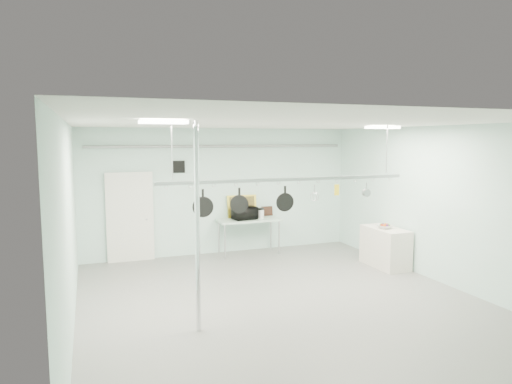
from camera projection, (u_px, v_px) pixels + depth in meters
name	position (u px, v px, depth m)	size (l,w,h in m)	color
floor	(284.00, 304.00, 8.15)	(8.00, 8.00, 0.00)	gray
ceiling	(286.00, 124.00, 7.78)	(7.00, 8.00, 0.02)	silver
back_wall	(222.00, 191.00, 11.68)	(7.00, 0.02, 3.20)	silver
right_wall	(444.00, 205.00, 9.17)	(0.02, 8.00, 3.20)	silver
door	(130.00, 218.00, 10.90)	(1.10, 0.10, 2.20)	silver
wall_vent	(179.00, 167.00, 11.21)	(0.30, 0.04, 0.30)	black
conduit_pipe	(222.00, 146.00, 11.46)	(0.07, 0.07, 6.60)	gray
chrome_pole	(197.00, 228.00, 6.82)	(0.08, 0.08, 3.20)	silver
prep_table	(249.00, 222.00, 11.61)	(1.60, 0.70, 0.91)	#B3D2C2
side_cabinet	(385.00, 247.00, 10.49)	(0.60, 1.20, 0.90)	silver
pot_rack	(289.00, 178.00, 8.24)	(4.80, 0.06, 1.00)	#B7B7BC
light_panel_left	(163.00, 122.00, 6.28)	(0.65, 0.30, 0.05)	white
light_panel_right	(383.00, 127.00, 9.17)	(0.65, 0.30, 0.05)	white
microwave	(245.00, 213.00, 11.52)	(0.58, 0.39, 0.32)	black
coffee_canister	(261.00, 214.00, 11.69)	(0.15, 0.15, 0.22)	silver
painting_large	(242.00, 206.00, 11.82)	(0.78, 0.05, 0.58)	gold
painting_small	(267.00, 211.00, 12.08)	(0.30, 0.04, 0.25)	black
fruit_bowl	(385.00, 227.00, 10.38)	(0.33, 0.33, 0.08)	silver
skillet_left	(203.00, 203.00, 7.73)	(0.35, 0.06, 0.47)	black
skillet_mid	(239.00, 200.00, 7.96)	(0.32, 0.06, 0.45)	black
skillet_right	(285.00, 199.00, 8.26)	(0.34, 0.06, 0.47)	black
whisk	(315.00, 194.00, 8.46)	(0.17, 0.17, 0.35)	#ABAAAF
grater	(337.00, 190.00, 8.61)	(0.09, 0.02, 0.23)	#BEC617
saucepan	(366.00, 190.00, 8.84)	(0.15, 0.10, 0.28)	silver
fruit_cluster	(385.00, 225.00, 10.38)	(0.24, 0.24, 0.09)	maroon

